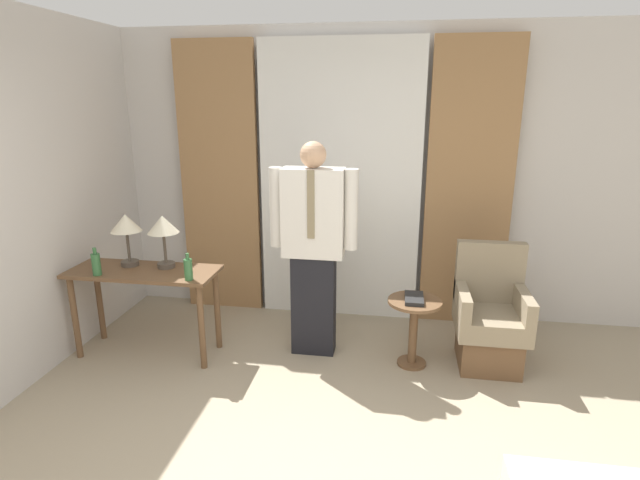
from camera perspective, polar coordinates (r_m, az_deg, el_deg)
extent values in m
cube|color=beige|center=(4.78, 2.45, 7.35)|extent=(10.00, 0.06, 2.70)
cube|color=white|center=(4.67, 2.26, 6.38)|extent=(1.49, 0.06, 2.58)
cube|color=#997047|center=(4.94, -11.38, 6.62)|extent=(0.76, 0.06, 2.58)
cube|color=#997047|center=(4.68, 16.66, 5.75)|extent=(0.76, 0.06, 2.58)
cube|color=brown|center=(4.27, -19.55, -3.43)|extent=(1.20, 0.46, 0.03)
cylinder|color=brown|center=(4.54, -26.21, -7.98)|extent=(0.05, 0.05, 0.70)
cylinder|color=brown|center=(4.03, -13.39, -9.66)|extent=(0.05, 0.05, 0.70)
cylinder|color=brown|center=(4.80, -23.89, -6.43)|extent=(0.05, 0.05, 0.70)
cylinder|color=brown|center=(4.32, -11.67, -7.75)|extent=(0.05, 0.05, 0.70)
cylinder|color=#4C4238|center=(4.40, -20.88, -2.48)|extent=(0.14, 0.14, 0.04)
cylinder|color=#4C4238|center=(4.36, -21.07, -0.66)|extent=(0.02, 0.02, 0.25)
cone|color=beige|center=(4.32, -21.33, 1.84)|extent=(0.25, 0.25, 0.14)
cylinder|color=#4C4238|center=(4.26, -17.15, -2.75)|extent=(0.14, 0.14, 0.04)
cylinder|color=#4C4238|center=(4.21, -17.32, -0.87)|extent=(0.02, 0.02, 0.25)
cone|color=beige|center=(4.16, -17.54, 1.72)|extent=(0.25, 0.25, 0.14)
cylinder|color=#336638|center=(3.90, -14.82, -3.29)|extent=(0.06, 0.06, 0.16)
cylinder|color=#336638|center=(3.87, -14.93, -1.81)|extent=(0.03, 0.03, 0.05)
cylinder|color=#336638|center=(4.25, -24.20, -2.57)|extent=(0.07, 0.07, 0.17)
cylinder|color=#336638|center=(4.22, -24.37, -1.14)|extent=(0.03, 0.03, 0.05)
cube|color=black|center=(4.15, -0.72, -7.34)|extent=(0.35, 0.19, 0.84)
cube|color=silver|center=(3.91, -0.76, 3.12)|extent=(0.49, 0.22, 0.70)
cube|color=#847556|center=(3.78, -1.06, 4.03)|extent=(0.06, 0.01, 0.53)
cylinder|color=silver|center=(3.97, -5.00, 3.75)|extent=(0.11, 0.11, 0.63)
cylinder|color=silver|center=(3.87, 3.59, 3.47)|extent=(0.11, 0.11, 0.63)
sphere|color=tan|center=(3.84, -0.78, 9.73)|extent=(0.20, 0.20, 0.20)
cube|color=brown|center=(4.27, 18.64, -11.60)|extent=(0.45, 0.47, 0.30)
cube|color=gray|center=(4.17, 18.92, -8.80)|extent=(0.53, 0.55, 0.16)
cube|color=gray|center=(4.27, 18.81, -3.44)|extent=(0.53, 0.10, 0.50)
cube|color=gray|center=(4.07, 15.97, -6.56)|extent=(0.08, 0.55, 0.18)
cube|color=gray|center=(4.15, 22.23, -6.70)|extent=(0.08, 0.55, 0.18)
cylinder|color=brown|center=(4.20, 10.41, -13.62)|extent=(0.23, 0.23, 0.02)
cylinder|color=brown|center=(4.08, 10.58, -10.53)|extent=(0.07, 0.07, 0.53)
cylinder|color=brown|center=(3.96, 10.79, -6.94)|extent=(0.42, 0.42, 0.02)
cube|color=black|center=(3.95, 10.71, -6.57)|extent=(0.14, 0.26, 0.03)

